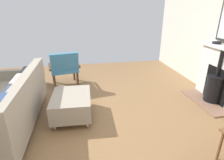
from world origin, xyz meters
name	(u,v)px	position (x,y,z in m)	size (l,w,h in m)	color
ground_plane	(78,114)	(0.00, 0.00, 0.00)	(5.80, 6.08, 0.01)	olive
fireplace	(221,79)	(-2.70, 0.01, 0.48)	(0.58, 1.21, 1.09)	brown
mantel_bowl_near	(217,43)	(-2.72, -0.32, 1.11)	(0.16, 0.16, 0.04)	black
sofa	(8,107)	(1.01, 0.21, 0.37)	(0.91, 2.00, 0.85)	#B2B2B7
ottoman	(72,104)	(0.09, 0.06, 0.24)	(0.66, 0.83, 0.40)	#B2B2B7
armchair_accent	(64,67)	(0.28, -1.29, 0.48)	(0.77, 0.70, 0.84)	#4C3321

